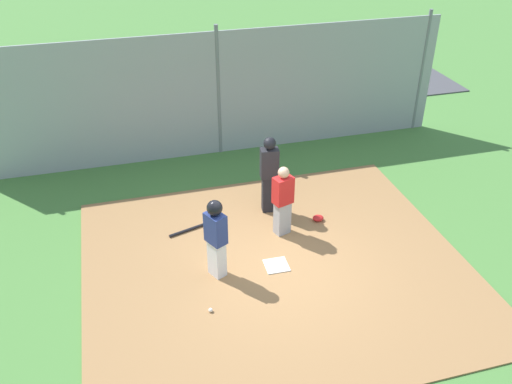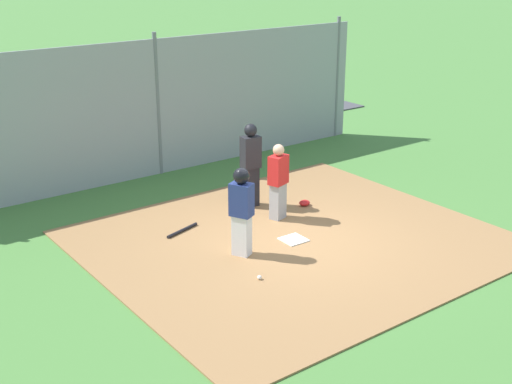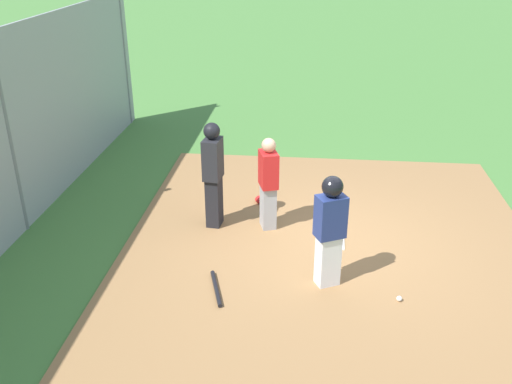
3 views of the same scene
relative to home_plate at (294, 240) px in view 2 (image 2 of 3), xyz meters
The scene contains 12 objects.
ground_plane 0.04m from the home_plate, ahead, with size 140.00×140.00×0.00m, color #477A38.
dirt_infield 0.03m from the home_plate, ahead, with size 7.20×6.40×0.03m, color olive.
home_plate is the anchor object (origin of this frame).
catcher 1.36m from the home_plate, 113.09° to the right, with size 0.44×0.36×1.54m.
umpire 2.16m from the home_plate, 102.29° to the right, with size 0.41×0.30×1.77m.
runner 1.45m from the home_plate, ahead, with size 0.40×0.46×1.61m.
baseball_bat 2.15m from the home_plate, 47.10° to the right, with size 0.06×0.06×0.81m, color black.
catcher_mask 1.80m from the home_plate, 137.11° to the right, with size 0.24×0.20×0.12m, color red.
baseball 1.70m from the home_plate, 31.06° to the left, with size 0.07×0.07×0.07m, color white.
backstop_fence 5.25m from the home_plate, 90.00° to the right, with size 12.00×0.10×3.35m.
parking_lot 9.66m from the home_plate, 90.00° to the right, with size 18.00×5.20×0.04m, color #424247.
parked_car_green 9.16m from the home_plate, 87.14° to the right, with size 4.32×2.12×1.28m.
Camera 2 is at (7.48, 8.84, 5.24)m, focal length 47.66 mm.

